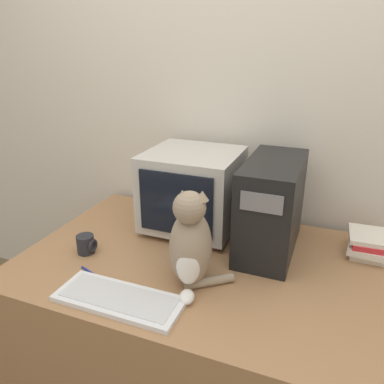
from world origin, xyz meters
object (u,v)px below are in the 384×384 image
at_px(pen, 93,274).
at_px(cat, 191,245).
at_px(keyboard, 119,299).
at_px(book_stack, 368,244).
at_px(computer_tower, 271,206).
at_px(mug, 86,244).
at_px(crt_monitor, 193,190).

bearing_deg(pen, cat, 14.16).
bearing_deg(pen, keyboard, -29.25).
bearing_deg(keyboard, book_stack, 38.99).
bearing_deg(pen, book_stack, 29.34).
bearing_deg(computer_tower, book_stack, 13.17).
bearing_deg(cat, pen, 178.71).
bearing_deg(cat, book_stack, 21.34).
relative_size(keyboard, book_stack, 2.19).
distance_m(pen, mug, 0.18).
distance_m(crt_monitor, book_stack, 0.78).
distance_m(keyboard, mug, 0.38).
distance_m(cat, pen, 0.41).
bearing_deg(mug, cat, -4.43).
distance_m(keyboard, cat, 0.31).
height_order(computer_tower, book_stack, computer_tower).
distance_m(book_stack, pen, 1.11).
bearing_deg(cat, computer_tower, 43.88).
xyz_separation_m(computer_tower, book_stack, (0.39, 0.09, -0.15)).
bearing_deg(book_stack, pen, -150.66).
height_order(crt_monitor, computer_tower, computer_tower).
relative_size(computer_tower, mug, 5.88).
relative_size(book_stack, pen, 1.43).
xyz_separation_m(keyboard, book_stack, (0.79, 0.64, 0.04)).
height_order(cat, pen, cat).
xyz_separation_m(cat, pen, (-0.36, -0.09, -0.16)).
xyz_separation_m(keyboard, cat, (0.19, 0.19, 0.15)).
relative_size(cat, book_stack, 1.85).
bearing_deg(mug, keyboard, -37.34).
bearing_deg(keyboard, cat, 45.28).
height_order(book_stack, pen, book_stack).
bearing_deg(mug, book_stack, 20.83).
bearing_deg(mug, computer_tower, 24.81).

